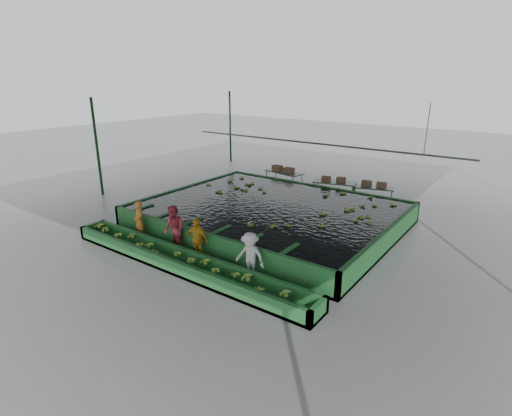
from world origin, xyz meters
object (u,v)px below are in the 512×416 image
Objects in this scene: box_stack_right at (374,187)px; worker_b at (174,230)px; sorting_trough at (182,262)px; box_stack_mid at (333,182)px; box_stack_left at (283,172)px; worker_c at (197,239)px; worker_d at (250,256)px; worker_a at (139,221)px; flotation_tank at (270,214)px; packing_table_right at (372,196)px; packing_table_left at (284,180)px; packing_table_mid at (334,191)px.

worker_b is at bearing -110.78° from box_stack_right.
sorting_trough is 8.37× the size of box_stack_mid.
box_stack_left reaches higher than sorting_trough.
worker_c is at bearing -94.39° from box_stack_mid.
worker_a is at bearing 173.93° from worker_d.
flotation_tank is 5.14× the size of packing_table_right.
worker_a reaches higher than flotation_tank.
sorting_trough is (0.00, -5.10, -0.20)m from flotation_tank.
packing_table_left is (0.54, 9.42, -0.28)m from worker_a.
box_stack_right reaches higher than flotation_tank.
worker_d is 1.30× the size of box_stack_right.
box_stack_mid reaches higher than sorting_trough.
packing_table_mid reaches higher than flotation_tank.
packing_table_right is at bearing 16.41° from box_stack_mid.
packing_table_mid is 1.54× the size of box_stack_left.
flotation_tank is 5.71m from packing_table_left.
packing_table_mid is at bearing 74.09° from box_stack_mid.
packing_table_left is at bearing 116.31° from flotation_tank.
packing_table_left is 1.03× the size of packing_table_mid.
packing_table_right is 5.05m from box_stack_left.
worker_c reaches higher than box_stack_mid.
worker_d is 9.63m from box_stack_right.
flotation_tank is 6.62× the size of worker_c.
worker_a reaches higher than box_stack_left.
worker_a is 9.44m from packing_table_left.
packing_table_right is at bearing -103.39° from box_stack_right.
worker_b reaches higher than packing_table_right.
worker_d is at bearing 17.44° from worker_b.
box_stack_right is (5.03, 0.30, -0.10)m from box_stack_left.
worker_a is at bearing -112.23° from packing_table_mid.
worker_d reaches higher than worker_c.
packing_table_left is 1.11× the size of packing_table_right.
worker_b is (1.91, 0.00, 0.08)m from worker_a.
worker_d reaches higher than box_stack_mid.
worker_d is at bearing -63.20° from box_stack_left.
worker_c is 9.65m from box_stack_left.
worker_a is 0.72× the size of packing_table_left.
box_stack_left reaches higher than box_stack_right.
worker_c is 1.26× the size of box_stack_mid.
packing_table_left is at bearing -177.66° from box_stack_right.
box_stack_mid is (-0.03, -0.09, 0.48)m from packing_table_mid.
worker_a reaches higher than worker_c.
box_stack_mid is at bearing -7.15° from packing_table_left.
worker_c reaches higher than box_stack_left.
box_stack_left is at bearing -176.58° from box_stack_right.
flotation_tank is at bearing -97.55° from box_stack_mid.
worker_b reaches higher than sorting_trough.
packing_table_mid is at bearing 82.28° from flotation_tank.
worker_b is at bearing 173.93° from worker_d.
flotation_tank is at bearing -115.14° from packing_table_right.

